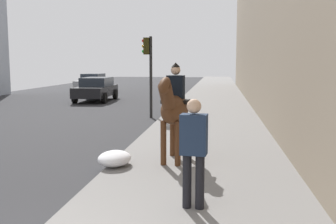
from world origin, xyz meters
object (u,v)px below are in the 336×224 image
object	(u,v)px
car_near_lane	(96,89)
traffic_light_near_curb	(149,63)
mounted_horse_near	(174,108)
pedestrian_greeting	(194,146)
car_mid_lane	(93,82)

from	to	relation	value
car_near_lane	traffic_light_near_curb	world-z (taller)	traffic_light_near_curb
mounted_horse_near	pedestrian_greeting	distance (m)	2.97
mounted_horse_near	car_near_lane	distance (m)	16.14
mounted_horse_near	car_near_lane	world-z (taller)	mounted_horse_near
pedestrian_greeting	car_mid_lane	world-z (taller)	pedestrian_greeting
car_mid_lane	pedestrian_greeting	bearing A→B (deg)	22.64
pedestrian_greeting	car_mid_lane	bearing A→B (deg)	27.01
car_near_lane	traffic_light_near_curb	distance (m)	8.43
pedestrian_greeting	car_near_lane	bearing A→B (deg)	27.75
pedestrian_greeting	traffic_light_near_curb	bearing A→B (deg)	19.46
pedestrian_greeting	car_near_lane	distance (m)	19.04
car_near_lane	car_mid_lane	xyz separation A→B (m)	(7.87, 2.80, -0.02)
car_near_lane	car_mid_lane	world-z (taller)	same
traffic_light_near_curb	mounted_horse_near	bearing A→B (deg)	-165.78
car_mid_lane	car_near_lane	bearing A→B (deg)	20.97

